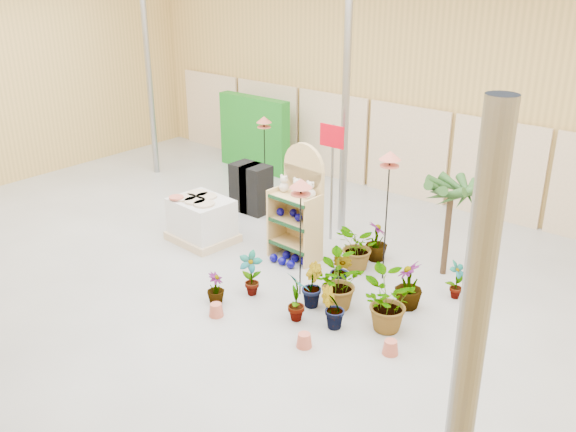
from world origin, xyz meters
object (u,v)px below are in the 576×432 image
Objects in this scene: pallet_stack at (202,220)px; bird_table_front at (301,187)px; potted_plant_2 at (336,282)px; display_shelf at (300,206)px.

pallet_stack is 3.04m from bird_table_front.
potted_plant_2 is (0.66, 0.03, -1.37)m from bird_table_front.
bird_table_front is at bearing -48.16° from display_shelf.
display_shelf is 1.06× the size of bird_table_front.
display_shelf is 1.94m from potted_plant_2.
bird_table_front is (2.67, -0.44, 1.38)m from pallet_stack.
display_shelf is 1.66× the size of pallet_stack.
pallet_stack is at bearing 170.64° from bird_table_front.
bird_table_front reaches higher than potted_plant_2.
bird_table_front is at bearing -177.27° from potted_plant_2.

